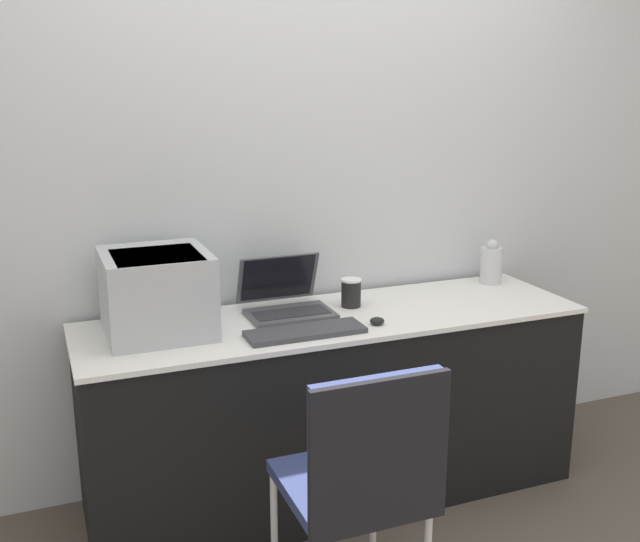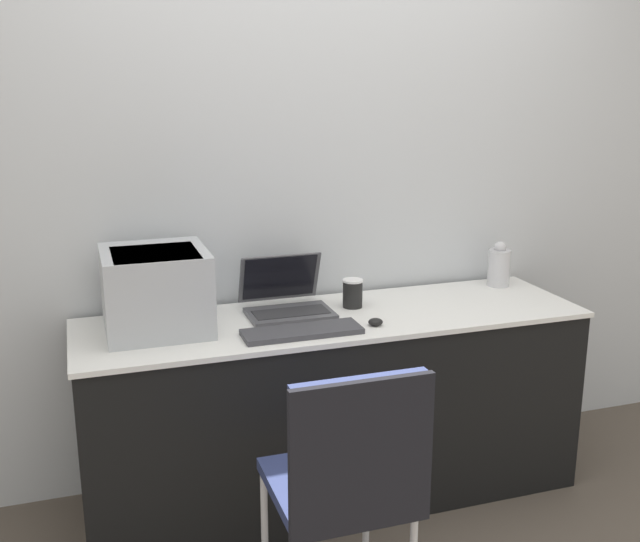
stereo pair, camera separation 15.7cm
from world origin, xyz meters
The scene contains 10 objects.
ground_plane centered at (0.00, 0.00, 0.00)m, with size 14.00×14.00×0.00m, color brown.
wall_back centered at (0.00, 0.62, 1.30)m, with size 8.00×0.05×2.60m.
table centered at (0.00, 0.28, 0.39)m, with size 2.00×0.58×0.78m.
printer centered at (-0.68, 0.33, 0.94)m, with size 0.38×0.39×0.30m.
laptop_left centered at (-0.16, 0.39, 0.83)m, with size 0.33×0.30×0.22m.
external_keyboard centered at (-0.18, 0.12, 0.79)m, with size 0.44×0.14×0.02m.
coffee_cup centered at (0.11, 0.37, 0.84)m, with size 0.08×0.08×0.12m.
mouse centered at (0.11, 0.12, 0.79)m, with size 0.06×0.05×0.03m.
metal_pitcher centered at (0.84, 0.46, 0.87)m, with size 0.10×0.10×0.20m.
chair centered at (-0.23, -0.50, 0.56)m, with size 0.43×0.44×0.89m.
Camera 2 is at (-0.94, -2.36, 1.70)m, focal length 42.00 mm.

